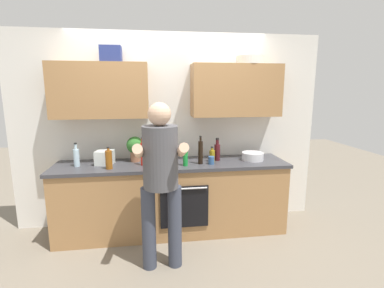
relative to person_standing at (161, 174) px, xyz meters
name	(u,v)px	position (x,y,z in m)	size (l,w,h in m)	color
ground_plane	(173,230)	(0.16, 0.73, -0.99)	(12.00, 12.00, 0.00)	#756B5B
back_wall_unit	(170,113)	(0.17, 1.01, 0.50)	(4.00, 0.39, 2.50)	silver
counter	(173,197)	(0.16, 0.73, -0.54)	(2.84, 0.67, 0.90)	#A37547
person_standing	(161,174)	(0.00, 0.00, 0.00)	(0.49, 0.45, 1.67)	#383D4C
bottle_syrup	(109,160)	(-0.57, 0.57, 0.02)	(0.08, 0.08, 0.26)	#8C4C14
bottle_juice	(164,157)	(0.06, 0.61, 0.02)	(0.06, 0.06, 0.25)	orange
bottle_hotsauce	(143,153)	(-0.19, 0.68, 0.06)	(0.05, 0.05, 0.34)	red
bottle_soda	(185,156)	(0.31, 0.58, 0.03)	(0.06, 0.06, 0.28)	#198C33
bottle_wine	(217,151)	(0.74, 0.79, 0.03)	(0.07, 0.07, 0.29)	#471419
bottle_soy	(201,152)	(0.50, 0.64, 0.06)	(0.06, 0.06, 0.34)	black
bottle_water	(76,157)	(-0.96, 0.73, 0.02)	(0.07, 0.07, 0.28)	silver
bottle_oil	(212,156)	(0.66, 0.73, -0.01)	(0.07, 0.07, 0.19)	olive
cup_stoneware	(151,157)	(-0.09, 0.90, -0.04)	(0.09, 0.09, 0.09)	slate
cup_tea	(211,160)	(0.63, 0.61, -0.04)	(0.07, 0.07, 0.09)	#33598C
mixing_bowl	(253,156)	(1.19, 0.74, -0.04)	(0.28, 0.28, 0.10)	silver
knife_block	(167,154)	(0.11, 0.76, 0.02)	(0.10, 0.14, 0.27)	brown
potted_herb	(135,147)	(-0.29, 0.88, 0.10)	(0.21, 0.21, 0.31)	#9E6647
grocery_bag_produce	(105,157)	(-0.65, 0.79, -0.01)	(0.19, 0.19, 0.17)	silver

